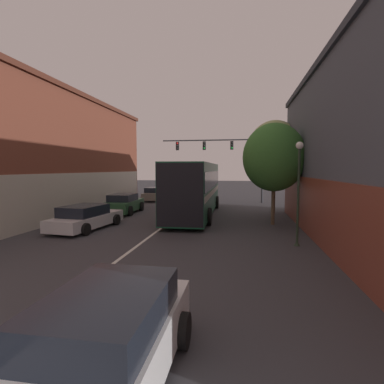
% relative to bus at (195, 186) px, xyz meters
% --- Properties ---
extents(lane_center_line, '(0.14, 45.62, 0.01)m').
position_rel_bus_xyz_m(lane_center_line, '(-1.12, -4.34, -1.99)').
color(lane_center_line, silver).
rests_on(lane_center_line, ground_plane).
extents(bus, '(2.97, 11.81, 3.56)m').
position_rel_bus_xyz_m(bus, '(0.00, 0.00, 0.00)').
color(bus, '#145133').
rests_on(bus, ground_plane).
extents(hatchback_foreground, '(1.97, 4.57, 1.46)m').
position_rel_bus_xyz_m(hatchback_foreground, '(1.25, -16.56, -1.30)').
color(hatchback_foreground, silver).
rests_on(hatchback_foreground, ground_plane).
extents(parked_car_left_near, '(2.14, 4.26, 1.39)m').
position_rel_bus_xyz_m(parked_car_left_near, '(-5.26, 0.14, -1.32)').
color(parked_car_left_near, '#285633').
rests_on(parked_car_left_near, ground_plane).
extents(parked_car_left_mid, '(2.00, 4.04, 1.34)m').
position_rel_bus_xyz_m(parked_car_left_mid, '(-5.44, 8.61, -1.35)').
color(parked_car_left_mid, slate).
rests_on(parked_car_left_mid, ground_plane).
extents(parked_car_left_far, '(2.47, 4.77, 1.28)m').
position_rel_bus_xyz_m(parked_car_left_far, '(-5.01, -5.66, -1.38)').
color(parked_car_left_far, silver).
rests_on(parked_car_left_far, ground_plane).
extents(traffic_signal_gantry, '(9.64, 0.36, 6.22)m').
position_rel_bus_xyz_m(traffic_signal_gantry, '(1.74, 8.46, 2.70)').
color(traffic_signal_gantry, '#333338').
rests_on(traffic_signal_gantry, ground_plane).
extents(street_lamp, '(0.31, 0.31, 4.30)m').
position_rel_bus_xyz_m(street_lamp, '(5.44, -7.44, 0.46)').
color(street_lamp, '#233323').
rests_on(street_lamp, ground_plane).
extents(street_tree_near, '(3.51, 3.16, 5.78)m').
position_rel_bus_xyz_m(street_tree_near, '(4.93, -2.68, 1.84)').
color(street_tree_near, brown).
rests_on(street_tree_near, ground_plane).
extents(street_tree_far, '(3.87, 3.48, 6.67)m').
position_rel_bus_xyz_m(street_tree_far, '(5.45, 2.17, 2.54)').
color(street_tree_far, '#3D2D1E').
rests_on(street_tree_far, ground_plane).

